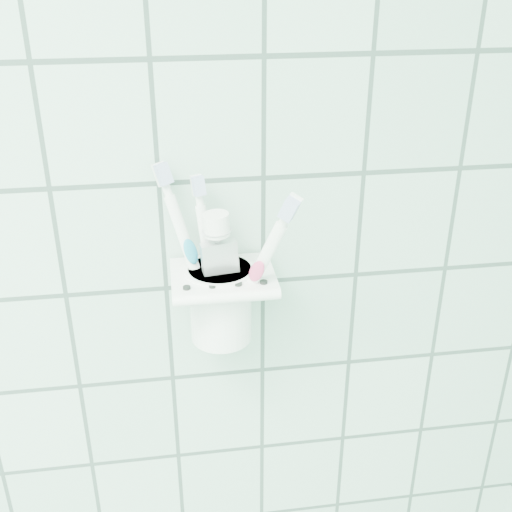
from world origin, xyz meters
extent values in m
cube|color=white|center=(0.65, 1.19, 1.28)|extent=(0.05, 0.02, 0.03)
cube|color=white|center=(0.65, 1.15, 1.29)|extent=(0.11, 0.09, 0.01)
cylinder|color=white|center=(0.65, 1.11, 1.29)|extent=(0.11, 0.01, 0.01)
cylinder|color=black|center=(0.61, 1.12, 1.29)|extent=(0.01, 0.01, 0.00)
cylinder|color=black|center=(0.63, 1.12, 1.29)|extent=(0.01, 0.01, 0.00)
cylinder|color=black|center=(0.66, 1.12, 1.29)|extent=(0.01, 0.01, 0.00)
cylinder|color=black|center=(0.69, 1.12, 1.29)|extent=(0.01, 0.01, 0.00)
cylinder|color=white|center=(0.64, 1.16, 1.25)|extent=(0.07, 0.07, 0.09)
cylinder|color=white|center=(0.64, 1.16, 1.29)|extent=(0.08, 0.08, 0.01)
cylinder|color=black|center=(0.64, 1.16, 1.29)|extent=(0.06, 0.06, 0.00)
cylinder|color=white|center=(0.64, 1.14, 1.30)|extent=(0.06, 0.05, 0.17)
cylinder|color=white|center=(0.64, 1.14, 1.40)|extent=(0.02, 0.02, 0.03)
cube|color=silver|center=(0.64, 1.14, 1.41)|extent=(0.02, 0.02, 0.03)
cube|color=white|center=(0.64, 1.15, 1.41)|extent=(0.02, 0.02, 0.03)
ellipsoid|color=teal|center=(0.64, 1.14, 1.32)|extent=(0.02, 0.02, 0.03)
cylinder|color=white|center=(0.64, 1.15, 1.29)|extent=(0.03, 0.04, 0.15)
cylinder|color=white|center=(0.64, 1.15, 1.38)|extent=(0.01, 0.01, 0.02)
cube|color=silver|center=(0.64, 1.14, 1.39)|extent=(0.02, 0.01, 0.02)
cube|color=white|center=(0.64, 1.15, 1.39)|extent=(0.02, 0.01, 0.02)
ellipsoid|color=#1E38A5|center=(0.64, 1.14, 1.31)|extent=(0.02, 0.01, 0.03)
cylinder|color=white|center=(0.65, 1.15, 1.30)|extent=(0.07, 0.07, 0.16)
cylinder|color=white|center=(0.65, 1.15, 1.40)|extent=(0.02, 0.02, 0.03)
cube|color=silver|center=(0.65, 1.15, 1.41)|extent=(0.02, 0.02, 0.03)
cube|color=white|center=(0.65, 1.16, 1.41)|extent=(0.02, 0.02, 0.03)
ellipsoid|color=#D83F72|center=(0.65, 1.15, 1.32)|extent=(0.02, 0.02, 0.03)
cube|color=silver|center=(0.65, 1.15, 1.27)|extent=(0.05, 0.02, 0.12)
cube|color=silver|center=(0.65, 1.15, 1.22)|extent=(0.04, 0.01, 0.01)
cone|color=silver|center=(0.65, 1.15, 1.34)|extent=(0.04, 0.04, 0.02)
cylinder|color=white|center=(0.65, 1.15, 1.35)|extent=(0.03, 0.03, 0.03)
camera|label=1|loc=(0.59, 0.53, 1.63)|focal=45.00mm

